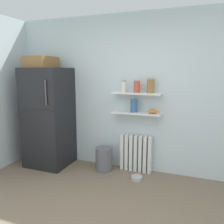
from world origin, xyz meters
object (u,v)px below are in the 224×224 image
vase (134,106)px  refrigerator (48,115)px  pet_food_bowl (137,178)px  storage_jar_1 (137,86)px  storage_jar_0 (124,86)px  storage_jar_2 (151,86)px  radiator (136,153)px  trash_bin (104,159)px  shelf_bowl (153,111)px

vase → refrigerator: bearing=-171.3°
vase → pet_food_bowl: vase is taller
refrigerator → vase: refrigerator is taller
storage_jar_1 → storage_jar_0: bearing=-180.0°
storage_jar_2 → vase: bearing=-180.0°
refrigerator → radiator: 1.68m
storage_jar_1 → trash_bin: size_ratio=0.50×
storage_jar_0 → pet_food_bowl: storage_jar_0 is taller
radiator → trash_bin: radiator is taller
vase → radiator: bearing=34.3°
storage_jar_0 → storage_jar_2: bearing=0.0°
storage_jar_2 → pet_food_bowl: 1.46m
storage_jar_1 → storage_jar_2: storage_jar_2 is taller
radiator → vase: (-0.04, -0.03, 0.81)m
storage_jar_0 → storage_jar_1: storage_jar_1 is taller
trash_bin → radiator: bearing=18.3°
storage_jar_0 → storage_jar_2: 0.44m
vase → pet_food_bowl: 1.14m
storage_jar_2 → trash_bin: bearing=-169.1°
refrigerator → radiator: (1.54, 0.26, -0.60)m
refrigerator → trash_bin: bearing=5.0°
storage_jar_1 → pet_food_bowl: (0.10, -0.29, -1.41)m
storage_jar_2 → trash_bin: (-0.74, -0.14, -1.25)m
storage_jar_2 → pet_food_bowl: storage_jar_2 is taller
refrigerator → shelf_bowl: size_ratio=12.67×
shelf_bowl → pet_food_bowl: 1.08m
storage_jar_1 → pet_food_bowl: storage_jar_1 is taller
refrigerator → storage_jar_2: size_ratio=8.35×
pet_food_bowl → vase: bearing=116.4°
trash_bin → pet_food_bowl: (0.62, -0.15, -0.17)m
refrigerator → pet_food_bowl: size_ratio=10.60×
radiator → storage_jar_2: (0.22, -0.03, 1.14)m
radiator → trash_bin: size_ratio=1.55×
refrigerator → storage_jar_1: size_ratio=9.64×
radiator → trash_bin: (-0.52, -0.17, -0.11)m
storage_jar_1 → pet_food_bowl: 1.44m
storage_jar_2 → vase: size_ratio=1.10×
refrigerator → shelf_bowl: (1.81, 0.23, 0.14)m
storage_jar_2 → storage_jar_1: bearing=-180.0°
refrigerator → pet_food_bowl: bearing=-2.1°
storage_jar_1 → trash_bin: bearing=-164.7°
radiator → vase: vase is taller
storage_jar_2 → shelf_bowl: (0.05, -0.00, -0.40)m
storage_jar_2 → vase: storage_jar_2 is taller
storage_jar_0 → trash_bin: bearing=-154.7°
storage_jar_1 → shelf_bowl: (0.27, 0.00, -0.39)m
storage_jar_2 → shelf_bowl: bearing=-0.0°
radiator → pet_food_bowl: bearing=-72.5°
refrigerator → trash_bin: size_ratio=4.83×
refrigerator → storage_jar_2: bearing=7.4°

